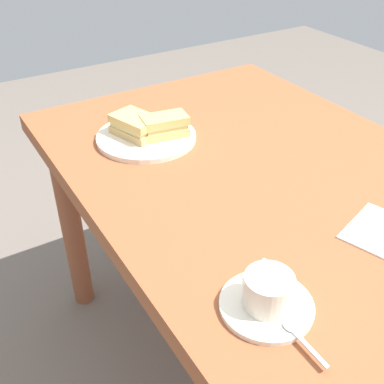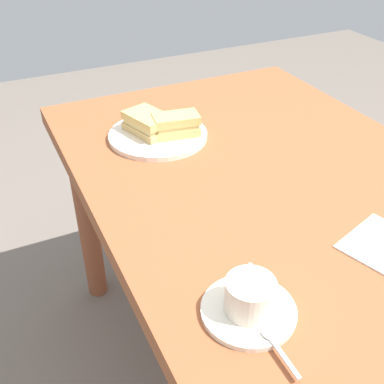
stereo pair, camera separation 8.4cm
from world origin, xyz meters
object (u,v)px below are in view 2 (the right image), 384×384
Objects in this scene: sandwich_back at (176,125)px; coffee_cup at (250,294)px; sandwich_plate at (158,135)px; spoon at (274,343)px; sandwich_front at (148,123)px; dining_table at (270,211)px; coffee_saucer at (248,311)px.

sandwich_back is 0.62m from coffee_cup.
sandwich_plate is 2.72× the size of spoon.
sandwich_front is 0.73m from spoon.
coffee_cup is 0.08m from spoon.
coffee_cup is at bearing 140.67° from dining_table.
dining_table is at bearing -149.42° from sandwich_plate.
coffee_cup is at bearing -30.67° from coffee_saucer.
sandwich_plate is at bearing 30.58° from dining_table.
coffee_saucer is (-0.65, 0.08, -0.04)m from sandwich_front.
spoon is (-0.72, 0.08, -0.03)m from sandwich_front.
spoon is at bearing 146.16° from dining_table.
sandwich_plate is at bearing -8.68° from coffee_saucer.
sandwich_front is at bearing -6.09° from spoon.
dining_table is at bearing -147.81° from sandwich_front.
sandwich_back is at bearing -11.63° from spoon.
coffee_saucer is at bearing 140.71° from dining_table.
coffee_cup is at bearing -1.87° from spoon.
sandwich_plate is 2.63× the size of coffee_cup.
sandwich_plate is 0.64m from coffee_cup.
coffee_saucer is 1.60× the size of spoon.
sandwich_back is 0.82× the size of coffee_saucer.
coffee_cup is 1.03× the size of spoon.
sandwich_plate is 0.04m from sandwich_front.
dining_table is at bearing -153.40° from sandwich_back.
sandwich_front is at bearing 54.16° from sandwich_plate.
sandwich_plate is at bearing -7.90° from spoon.
sandwich_back reaches higher than spoon.
sandwich_back is 0.69m from spoon.
sandwich_plate is 0.71m from spoon.
coffee_saucer is 1.55× the size of coffee_cup.
sandwich_front is (0.31, 0.20, 0.14)m from dining_table.
coffee_saucer is at bearing 167.10° from sandwich_back.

